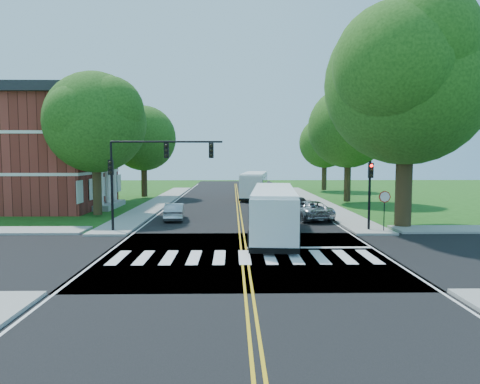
{
  "coord_description": "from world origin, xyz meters",
  "views": [
    {
      "loc": [
        -0.57,
        -20.58,
        4.75
      ],
      "look_at": [
        -0.05,
        8.64,
        2.4
      ],
      "focal_mm": 32.0,
      "sensor_mm": 36.0,
      "label": 1
    }
  ],
  "objects_px": {
    "signal_nw": "(148,164)",
    "hatchback": "(175,212)",
    "bus_lead": "(274,211)",
    "bus_follow": "(255,185)",
    "dark_sedan": "(297,204)",
    "suv": "(310,210)",
    "signal_ne": "(370,186)"
  },
  "relations": [
    {
      "from": "bus_lead",
      "to": "bus_follow",
      "type": "height_order",
      "value": "bus_follow"
    },
    {
      "from": "bus_follow",
      "to": "hatchback",
      "type": "xyz_separation_m",
      "value": [
        -7.02,
        -17.96,
        -0.93
      ]
    },
    {
      "from": "signal_ne",
      "to": "bus_follow",
      "type": "height_order",
      "value": "signal_ne"
    },
    {
      "from": "signal_nw",
      "to": "hatchback",
      "type": "height_order",
      "value": "signal_nw"
    },
    {
      "from": "signal_nw",
      "to": "bus_follow",
      "type": "relative_size",
      "value": 0.61
    },
    {
      "from": "bus_lead",
      "to": "bus_follow",
      "type": "relative_size",
      "value": 0.97
    },
    {
      "from": "bus_lead",
      "to": "dark_sedan",
      "type": "xyz_separation_m",
      "value": [
        3.13,
        11.51,
        -0.87
      ]
    },
    {
      "from": "hatchback",
      "to": "bus_follow",
      "type": "bearing_deg",
      "value": -115.62
    },
    {
      "from": "signal_nw",
      "to": "signal_ne",
      "type": "height_order",
      "value": "signal_nw"
    },
    {
      "from": "bus_lead",
      "to": "dark_sedan",
      "type": "distance_m",
      "value": 11.96
    },
    {
      "from": "bus_follow",
      "to": "signal_nw",
      "type": "bearing_deg",
      "value": 78.39
    },
    {
      "from": "signal_nw",
      "to": "signal_ne",
      "type": "relative_size",
      "value": 1.62
    },
    {
      "from": "hatchback",
      "to": "dark_sedan",
      "type": "distance_m",
      "value": 11.1
    },
    {
      "from": "bus_lead",
      "to": "suv",
      "type": "distance_m",
      "value": 7.81
    },
    {
      "from": "hatchback",
      "to": "signal_nw",
      "type": "bearing_deg",
      "value": 76.36
    },
    {
      "from": "dark_sedan",
      "to": "bus_lead",
      "type": "bearing_deg",
      "value": 74.47
    },
    {
      "from": "signal_ne",
      "to": "suv",
      "type": "xyz_separation_m",
      "value": [
        -2.8,
        5.5,
        -2.23
      ]
    },
    {
      "from": "dark_sedan",
      "to": "suv",
      "type": "bearing_deg",
      "value": 94.07
    },
    {
      "from": "bus_follow",
      "to": "dark_sedan",
      "type": "distance_m",
      "value": 13.56
    },
    {
      "from": "bus_follow",
      "to": "suv",
      "type": "relative_size",
      "value": 2.26
    },
    {
      "from": "signal_nw",
      "to": "dark_sedan",
      "type": "xyz_separation_m",
      "value": [
        10.9,
        10.07,
        -3.7
      ]
    },
    {
      "from": "signal_nw",
      "to": "hatchback",
      "type": "xyz_separation_m",
      "value": [
        0.88,
        5.3,
        -3.72
      ]
    },
    {
      "from": "signal_nw",
      "to": "bus_lead",
      "type": "bearing_deg",
      "value": -10.47
    },
    {
      "from": "bus_follow",
      "to": "dark_sedan",
      "type": "xyz_separation_m",
      "value": [
        3.01,
        -13.19,
        -0.91
      ]
    },
    {
      "from": "dark_sedan",
      "to": "signal_nw",
      "type": "bearing_deg",
      "value": 42.43
    },
    {
      "from": "dark_sedan",
      "to": "bus_follow",
      "type": "bearing_deg",
      "value": -77.46
    },
    {
      "from": "signal_nw",
      "to": "hatchback",
      "type": "bearing_deg",
      "value": 80.62
    },
    {
      "from": "bus_follow",
      "to": "hatchback",
      "type": "relative_size",
      "value": 2.99
    },
    {
      "from": "signal_ne",
      "to": "hatchback",
      "type": "distance_m",
      "value": 14.39
    },
    {
      "from": "signal_nw",
      "to": "suv",
      "type": "height_order",
      "value": "signal_nw"
    },
    {
      "from": "bus_lead",
      "to": "bus_follow",
      "type": "distance_m",
      "value": 24.7
    },
    {
      "from": "bus_lead",
      "to": "bus_follow",
      "type": "bearing_deg",
      "value": -85.1
    }
  ]
}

